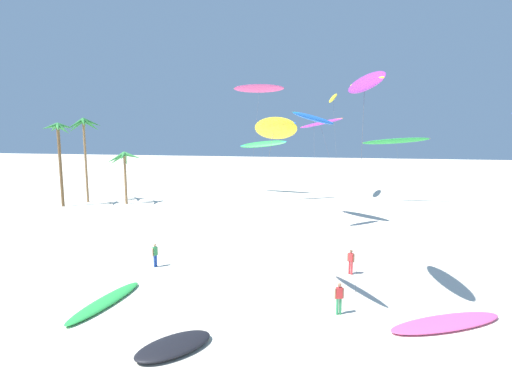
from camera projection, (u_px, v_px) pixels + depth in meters
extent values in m
cylinder|color=olive|center=(86.00, 162.00, 54.55)|extent=(0.30, 0.30, 10.98)
cone|color=#287533|center=(91.00, 125.00, 53.73)|extent=(2.49, 0.82, 1.86)
cone|color=#287533|center=(92.00, 123.00, 54.70)|extent=(1.76, 2.54, 1.29)
cone|color=#287533|center=(84.00, 125.00, 54.87)|extent=(1.74, 2.40, 1.81)
cone|color=#287533|center=(76.00, 126.00, 53.93)|extent=(2.39, 0.92, 2.04)
cone|color=#287533|center=(75.00, 124.00, 52.94)|extent=(1.55, 2.53, 1.67)
cone|color=#287533|center=(84.00, 123.00, 52.70)|extent=(1.99, 2.43, 1.30)
cylinder|color=brown|center=(60.00, 166.00, 51.36)|extent=(0.38, 0.38, 10.29)
cone|color=#33843D|center=(63.00, 129.00, 50.51)|extent=(1.91, 0.58, 1.57)
cone|color=#33843D|center=(66.00, 127.00, 51.21)|extent=(1.71, 1.91, 0.96)
cone|color=#33843D|center=(62.00, 128.00, 51.54)|extent=(0.74, 2.05, 1.26)
cone|color=#33843D|center=(54.00, 128.00, 51.19)|extent=(2.05, 1.33, 1.33)
cone|color=#33843D|center=(50.00, 127.00, 50.53)|extent=(2.09, 1.21, 1.05)
cone|color=#33843D|center=(52.00, 126.00, 49.75)|extent=(0.78, 2.06, 0.93)
cone|color=#33843D|center=(58.00, 128.00, 49.86)|extent=(1.69, 1.91, 1.25)
cylinder|color=olive|center=(125.00, 179.00, 53.43)|extent=(0.32, 0.32, 6.62)
cone|color=#33843D|center=(133.00, 156.00, 52.64)|extent=(2.66, 0.73, 1.13)
cone|color=#33843D|center=(132.00, 156.00, 54.01)|extent=(1.48, 2.64, 1.26)
cone|color=#33843D|center=(126.00, 160.00, 54.02)|extent=(1.41, 2.36, 2.09)
cone|color=#33843D|center=(117.00, 159.00, 53.30)|extent=(2.45, 0.60, 1.91)
cone|color=#33843D|center=(116.00, 158.00, 52.27)|extent=(1.98, 2.39, 1.59)
cone|color=#33843D|center=(123.00, 157.00, 51.77)|extent=(1.46, 2.65, 1.14)
ellipsoid|color=purple|center=(365.00, 83.00, 21.13)|extent=(2.52, 6.14, 1.55)
ellipsoid|color=yellow|center=(365.00, 82.00, 21.13)|extent=(1.90, 6.14, 0.78)
cylinder|color=#4C4C51|center=(359.00, 202.00, 20.52)|extent=(0.19, 3.14, 11.83)
ellipsoid|color=#EA5193|center=(259.00, 88.00, 52.48)|extent=(6.33, 4.29, 1.36)
ellipsoid|color=green|center=(259.00, 88.00, 52.47)|extent=(6.18, 3.87, 0.65)
cylinder|color=#4C4C51|center=(254.00, 148.00, 50.13)|extent=(0.20, 7.11, 14.90)
ellipsoid|color=yellow|center=(333.00, 98.00, 57.47)|extent=(1.44, 7.88, 2.48)
ellipsoid|color=green|center=(333.00, 98.00, 57.46)|extent=(0.84, 7.91, 2.14)
cylinder|color=#4C4C51|center=(336.00, 150.00, 53.96)|extent=(1.43, 9.12, 14.08)
ellipsoid|color=blue|center=(314.00, 118.00, 38.25)|extent=(4.22, 4.19, 1.73)
ellipsoid|color=#19B2B7|center=(314.00, 118.00, 38.24)|extent=(3.88, 3.78, 1.35)
cylinder|color=#4C4C51|center=(315.00, 180.00, 35.47)|extent=(1.01, 7.17, 10.57)
ellipsoid|color=green|center=(263.00, 144.00, 61.88)|extent=(7.69, 2.84, 1.77)
ellipsoid|color=#19B2B7|center=(263.00, 144.00, 61.88)|extent=(7.73, 2.17, 1.15)
cylinder|color=#4C4C51|center=(261.00, 171.00, 59.88)|extent=(0.56, 5.20, 7.53)
ellipsoid|color=purple|center=(320.00, 123.00, 42.10)|extent=(5.63, 5.97, 1.49)
ellipsoid|color=orange|center=(320.00, 123.00, 42.10)|extent=(5.01, 5.38, 1.15)
cylinder|color=#4C4C51|center=(334.00, 176.00, 40.31)|extent=(3.36, 4.54, 10.21)
ellipsoid|color=yellow|center=(274.00, 129.00, 20.61)|extent=(3.81, 5.07, 1.60)
ellipsoid|color=blue|center=(274.00, 128.00, 20.60)|extent=(3.23, 4.82, 0.85)
cylinder|color=#4C4C51|center=(255.00, 229.00, 19.89)|extent=(1.21, 3.24, 9.47)
ellipsoid|color=green|center=(396.00, 141.00, 53.13)|extent=(8.44, 1.24, 1.45)
ellipsoid|color=orange|center=(396.00, 141.00, 53.12)|extent=(8.59, 0.70, 0.96)
cylinder|color=#4C4C51|center=(400.00, 174.00, 52.00)|extent=(1.19, 3.34, 8.18)
ellipsoid|color=black|center=(174.00, 346.00, 17.72)|extent=(3.58, 3.98, 0.40)
ellipsoid|color=green|center=(174.00, 345.00, 17.72)|extent=(2.20, 2.21, 0.24)
ellipsoid|color=green|center=(105.00, 302.00, 22.47)|extent=(1.61, 6.14, 0.29)
ellipsoid|color=white|center=(105.00, 301.00, 22.47)|extent=(1.18, 2.80, 0.17)
ellipsoid|color=#EA5193|center=(446.00, 323.00, 19.99)|extent=(6.25, 4.52, 0.27)
ellipsoid|color=blue|center=(446.00, 322.00, 19.99)|extent=(3.13, 2.58, 0.16)
cylinder|color=#338E56|center=(340.00, 306.00, 21.17)|extent=(0.14, 0.14, 0.89)
cylinder|color=#338E56|center=(337.00, 306.00, 21.15)|extent=(0.14, 0.14, 0.89)
cube|color=red|center=(339.00, 293.00, 21.05)|extent=(0.35, 0.30, 0.59)
cylinder|color=#9E7051|center=(343.00, 293.00, 21.09)|extent=(0.09, 0.09, 0.56)
cylinder|color=#9E7051|center=(335.00, 294.00, 21.02)|extent=(0.09, 0.09, 0.56)
sphere|color=#9E7051|center=(339.00, 285.00, 20.99)|extent=(0.21, 0.21, 0.21)
cylinder|color=#284CA3|center=(154.00, 261.00, 28.58)|extent=(0.14, 0.14, 0.85)
cylinder|color=#284CA3|center=(156.00, 261.00, 28.72)|extent=(0.14, 0.14, 0.85)
cube|color=#338C4C|center=(155.00, 251.00, 28.55)|extent=(0.29, 0.35, 0.60)
cylinder|color=tan|center=(153.00, 252.00, 28.38)|extent=(0.09, 0.09, 0.56)
cylinder|color=tan|center=(157.00, 251.00, 28.73)|extent=(0.09, 0.09, 0.56)
sphere|color=tan|center=(155.00, 245.00, 28.48)|extent=(0.21, 0.21, 0.21)
cylinder|color=red|center=(352.00, 268.00, 27.09)|extent=(0.14, 0.14, 0.91)
cylinder|color=red|center=(349.00, 267.00, 27.19)|extent=(0.14, 0.14, 0.91)
cube|color=red|center=(351.00, 257.00, 27.04)|extent=(0.36, 0.31, 0.55)
cylinder|color=brown|center=(354.00, 258.00, 26.91)|extent=(0.09, 0.09, 0.56)
cylinder|color=brown|center=(348.00, 257.00, 27.17)|extent=(0.09, 0.09, 0.56)
sphere|color=brown|center=(351.00, 251.00, 26.98)|extent=(0.21, 0.21, 0.21)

